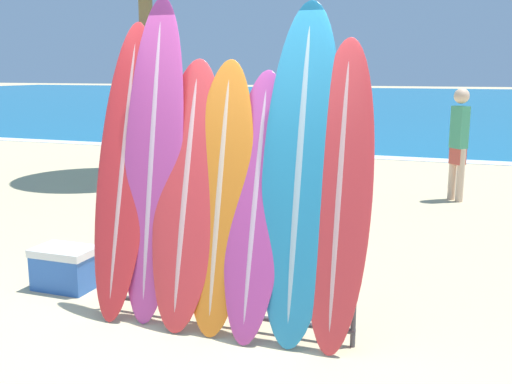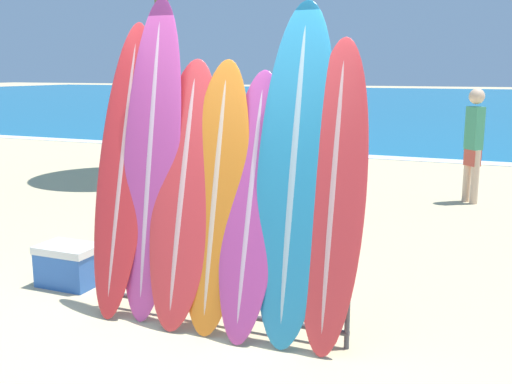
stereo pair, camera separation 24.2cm
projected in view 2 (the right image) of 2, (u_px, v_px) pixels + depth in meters
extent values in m
plane|color=#CCB789|center=(178.00, 349.00, 4.50)|extent=(160.00, 160.00, 0.00)
cube|color=#146693|center=(475.00, 101.00, 41.03)|extent=(120.00, 60.00, 0.00)
cube|color=white|center=(406.00, 159.00, 14.19)|extent=(120.00, 0.60, 0.01)
cylinder|color=#47474C|center=(107.00, 255.00, 5.23)|extent=(0.04, 0.04, 0.95)
cylinder|color=#47474C|center=(348.00, 289.00, 4.42)|extent=(0.04, 0.04, 0.95)
cylinder|color=#47474C|center=(217.00, 216.00, 4.73)|extent=(2.19, 0.04, 0.04)
cylinder|color=#47474C|center=(218.00, 312.00, 4.89)|extent=(2.19, 0.04, 0.04)
ellipsoid|color=red|center=(123.00, 169.00, 5.06)|extent=(0.50, 0.71, 2.47)
ellipsoid|color=#D19A9C|center=(123.00, 169.00, 5.06)|extent=(0.09, 0.69, 2.37)
ellipsoid|color=#B23D8E|center=(151.00, 161.00, 4.94)|extent=(0.53, 0.56, 2.65)
ellipsoid|color=#CAA1BE|center=(151.00, 161.00, 4.94)|extent=(0.10, 0.55, 2.55)
ellipsoid|color=red|center=(184.00, 194.00, 4.82)|extent=(0.58, 0.64, 2.16)
ellipsoid|color=#D59E9F|center=(184.00, 194.00, 4.82)|extent=(0.10, 0.63, 2.08)
ellipsoid|color=orange|center=(216.00, 197.00, 4.71)|extent=(0.53, 0.57, 2.15)
ellipsoid|color=beige|center=(216.00, 197.00, 4.71)|extent=(0.10, 0.56, 2.07)
ellipsoid|color=#B23D8E|center=(251.00, 206.00, 4.60)|extent=(0.49, 0.65, 2.07)
ellipsoid|color=#CAA1BE|center=(251.00, 206.00, 4.60)|extent=(0.09, 0.63, 1.99)
ellipsoid|color=teal|center=(294.00, 175.00, 4.46)|extent=(0.59, 0.63, 2.58)
ellipsoid|color=#98BACC|center=(294.00, 175.00, 4.46)|extent=(0.11, 0.62, 2.48)
ellipsoid|color=red|center=(333.00, 197.00, 4.34)|extent=(0.48, 0.55, 2.30)
ellipsoid|color=#D59E9F|center=(333.00, 197.00, 4.34)|extent=(0.09, 0.54, 2.21)
cylinder|color=tan|center=(353.00, 197.00, 7.96)|extent=(0.11, 0.11, 0.82)
cylinder|color=tan|center=(339.00, 197.00, 7.96)|extent=(0.11, 0.11, 0.82)
cube|color=#282D38|center=(347.00, 175.00, 7.90)|extent=(0.27, 0.22, 0.25)
cube|color=#2D333D|center=(348.00, 142.00, 7.82)|extent=(0.29, 0.24, 0.64)
sphere|color=tan|center=(349.00, 106.00, 7.72)|extent=(0.23, 0.23, 0.23)
cylinder|color=beige|center=(475.00, 177.00, 9.34)|extent=(0.12, 0.12, 0.85)
cylinder|color=beige|center=(467.00, 175.00, 9.50)|extent=(0.12, 0.12, 0.85)
cube|color=#CC4C3D|center=(472.00, 158.00, 9.36)|extent=(0.27, 0.28, 0.25)
cube|color=#42996B|center=(475.00, 128.00, 9.27)|extent=(0.30, 0.30, 0.66)
sphere|color=beige|center=(477.00, 96.00, 9.17)|extent=(0.24, 0.24, 0.24)
cylinder|color=brown|center=(164.00, 81.00, 11.53)|extent=(0.26, 0.26, 3.71)
cube|color=#2D60B7|center=(69.00, 269.00, 5.82)|extent=(0.55, 0.38, 0.33)
cube|color=white|center=(68.00, 249.00, 5.78)|extent=(0.58, 0.39, 0.07)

